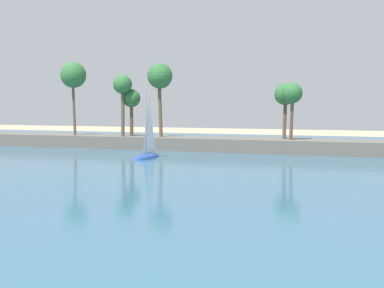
# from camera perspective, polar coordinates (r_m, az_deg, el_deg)

# --- Properties ---
(sea) EXTENTS (220.00, 95.87, 0.06)m
(sea) POSITION_cam_1_polar(r_m,az_deg,el_deg) (61.29, 12.18, -1.69)
(sea) COLOR #33607F
(sea) RESTS_ON ground
(palm_headland) EXTENTS (110.29, 6.00, 12.50)m
(palm_headland) POSITION_cam_1_polar(r_m,az_deg,el_deg) (69.14, 11.82, 1.02)
(palm_headland) COLOR #605B54
(palm_headland) RESTS_ON ground
(sailboat_toward_headland) EXTENTS (1.76, 5.87, 8.50)m
(sailboat_toward_headland) POSITION_cam_1_polar(r_m,az_deg,el_deg) (62.05, -4.84, -0.80)
(sailboat_toward_headland) COLOR #234793
(sailboat_toward_headland) RESTS_ON sea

